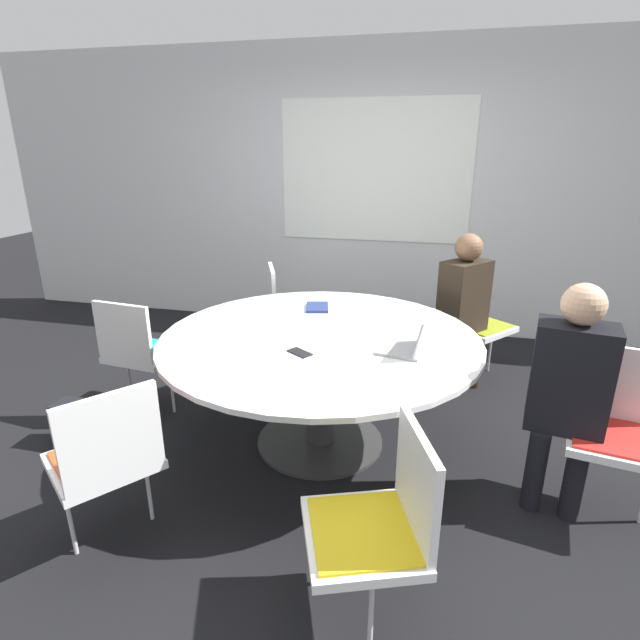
% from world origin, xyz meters
% --- Properties ---
extents(ground_plane, '(16.00, 16.00, 0.00)m').
position_xyz_m(ground_plane, '(0.00, 0.00, 0.00)').
color(ground_plane, black).
extents(wall_back, '(8.00, 0.07, 2.70)m').
position_xyz_m(wall_back, '(0.00, 2.25, 1.35)').
color(wall_back, silver).
rests_on(wall_back, ground_plane).
extents(conference_table, '(1.89, 1.89, 0.72)m').
position_xyz_m(conference_table, '(0.00, 0.00, 0.59)').
color(conference_table, '#333333').
rests_on(conference_table, ground_plane).
extents(chair_0, '(0.51, 0.49, 0.84)m').
position_xyz_m(chair_0, '(1.57, -0.23, 0.50)').
color(chair_0, white).
rests_on(chair_0, ground_plane).
extents(chair_1, '(0.60, 0.61, 0.84)m').
position_xyz_m(chair_1, '(0.95, 1.26, 0.50)').
color(chair_1, white).
rests_on(chair_1, ground_plane).
extents(chair_2, '(0.56, 0.57, 0.84)m').
position_xyz_m(chair_2, '(-0.56, 1.15, 0.50)').
color(chair_2, white).
rests_on(chair_2, ground_plane).
extents(chair_3, '(0.48, 0.47, 0.84)m').
position_xyz_m(chair_3, '(-1.28, 0.07, 0.50)').
color(chair_3, white).
rests_on(chair_3, ground_plane).
extents(chair_4, '(0.60, 0.60, 0.84)m').
position_xyz_m(chair_4, '(-0.72, -1.06, 0.50)').
color(chair_4, white).
rests_on(chair_4, ground_plane).
extents(chair_5, '(0.55, 0.56, 0.84)m').
position_xyz_m(chair_5, '(0.51, -1.17, 0.50)').
color(chair_5, white).
rests_on(chair_5, ground_plane).
extents(person_0, '(0.39, 0.31, 1.19)m').
position_xyz_m(person_0, '(1.31, -0.26, 0.70)').
color(person_0, black).
rests_on(person_0, ground_plane).
extents(person_1, '(0.40, 0.42, 1.19)m').
position_xyz_m(person_1, '(0.87, 1.02, 0.70)').
color(person_1, '#2D2319').
rests_on(person_1, ground_plane).
extents(laptop, '(0.31, 0.33, 0.21)m').
position_xyz_m(laptop, '(0.53, -0.10, 0.78)').
color(laptop, '#99999E').
rests_on(laptop, conference_table).
extents(spiral_notebook, '(0.19, 0.24, 0.02)m').
position_xyz_m(spiral_notebook, '(-0.14, 0.50, 0.73)').
color(spiral_notebook, navy).
rests_on(spiral_notebook, conference_table).
extents(cell_phone, '(0.16, 0.14, 0.01)m').
position_xyz_m(cell_phone, '(-0.05, -0.28, 0.73)').
color(cell_phone, black).
rests_on(cell_phone, conference_table).
extents(handbag, '(0.36, 0.16, 0.28)m').
position_xyz_m(handbag, '(-1.43, -0.37, 0.14)').
color(handbag, black).
rests_on(handbag, ground_plane).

